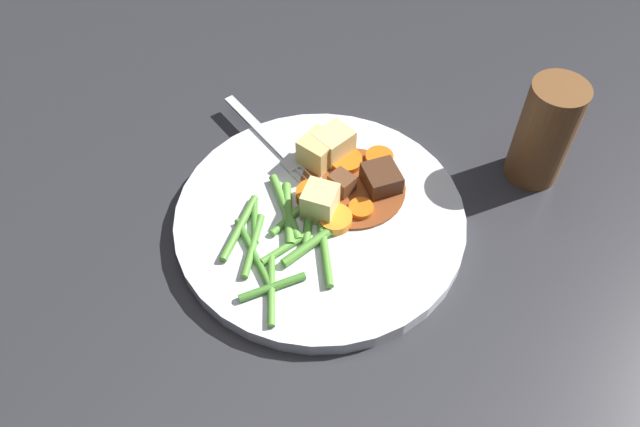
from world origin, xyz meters
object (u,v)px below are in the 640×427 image
(carrot_slice_2, at_px, (346,162))
(potato_chunk_1, at_px, (319,151))
(potato_chunk_0, at_px, (334,144))
(meat_chunk_0, at_px, (346,186))
(carrot_slice_4, at_px, (338,216))
(carrot_slice_1, at_px, (361,209))
(potato_chunk_2, at_px, (325,201))
(dinner_plate, at_px, (320,219))
(carrot_slice_0, at_px, (312,195))
(carrot_slice_3, at_px, (379,160))
(pepper_mill, at_px, (545,133))
(fork, at_px, (276,146))
(meat_chunk_1, at_px, (381,179))

(carrot_slice_2, distance_m, potato_chunk_1, 0.03)
(potato_chunk_0, distance_m, meat_chunk_0, 0.05)
(carrot_slice_4, distance_m, meat_chunk_0, 0.03)
(carrot_slice_1, distance_m, potato_chunk_2, 0.04)
(dinner_plate, bearing_deg, potato_chunk_1, 37.93)
(carrot_slice_1, relative_size, potato_chunk_1, 0.71)
(carrot_slice_4, distance_m, potato_chunk_2, 0.02)
(potato_chunk_2, bearing_deg, carrot_slice_4, -86.52)
(carrot_slice_0, relative_size, carrot_slice_2, 0.96)
(potato_chunk_0, bearing_deg, carrot_slice_4, -140.90)
(carrot_slice_0, relative_size, potato_chunk_2, 0.95)
(carrot_slice_1, height_order, potato_chunk_1, potato_chunk_1)
(meat_chunk_0, bearing_deg, carrot_slice_1, -112.75)
(dinner_plate, xyz_separation_m, potato_chunk_2, (0.00, -0.00, 0.03))
(potato_chunk_1, bearing_deg, carrot_slice_4, -129.22)
(carrot_slice_3, bearing_deg, potato_chunk_1, 124.57)
(carrot_slice_0, xyz_separation_m, carrot_slice_3, (0.08, -0.03, -0.00))
(dinner_plate, relative_size, potato_chunk_1, 8.23)
(carrot_slice_4, height_order, pepper_mill, pepper_mill)
(potato_chunk_1, xyz_separation_m, meat_chunk_0, (-0.02, -0.05, -0.01))
(carrot_slice_0, bearing_deg, fork, 64.94)
(potato_chunk_1, height_order, potato_chunk_2, potato_chunk_2)
(potato_chunk_1, relative_size, meat_chunk_1, 0.97)
(carrot_slice_3, height_order, carrot_slice_4, carrot_slice_3)
(dinner_plate, bearing_deg, carrot_slice_2, 14.17)
(fork, bearing_deg, potato_chunk_2, -113.17)
(carrot_slice_0, distance_m, pepper_mill, 0.23)
(carrot_slice_4, bearing_deg, dinner_plate, 105.34)
(potato_chunk_2, bearing_deg, carrot_slice_3, -4.30)
(meat_chunk_0, xyz_separation_m, meat_chunk_1, (0.03, -0.02, 0.00))
(potato_chunk_1, height_order, meat_chunk_0, potato_chunk_1)
(fork, bearing_deg, carrot_slice_3, -65.88)
(carrot_slice_1, relative_size, potato_chunk_0, 0.68)
(fork, xyz_separation_m, pepper_mill, (0.14, -0.22, 0.04))
(meat_chunk_0, bearing_deg, pepper_mill, -40.83)
(carrot_slice_2, bearing_deg, potato_chunk_2, -162.46)
(carrot_slice_0, bearing_deg, dinner_plate, -119.77)
(pepper_mill, bearing_deg, carrot_slice_0, 139.53)
(carrot_slice_0, bearing_deg, potato_chunk_0, 17.16)
(carrot_slice_2, height_order, potato_chunk_2, potato_chunk_2)
(carrot_slice_2, distance_m, meat_chunk_0, 0.04)
(meat_chunk_1, xyz_separation_m, pepper_mill, (0.12, -0.11, 0.03))
(meat_chunk_1, bearing_deg, carrot_slice_2, 84.89)
(pepper_mill, bearing_deg, carrot_slice_1, 147.14)
(carrot_slice_0, distance_m, carrot_slice_1, 0.05)
(carrot_slice_2, relative_size, fork, 0.19)
(potato_chunk_0, bearing_deg, pepper_mill, -55.42)
(dinner_plate, height_order, carrot_slice_4, carrot_slice_4)
(potato_chunk_1, height_order, meat_chunk_1, potato_chunk_1)
(potato_chunk_0, bearing_deg, dinner_plate, -153.35)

